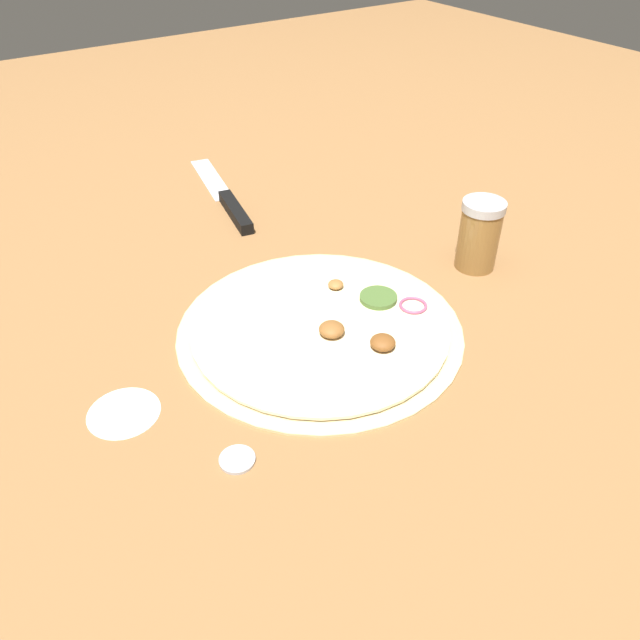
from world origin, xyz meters
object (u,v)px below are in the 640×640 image
at_px(loose_cap, 237,458).
at_px(spice_jar, 480,235).
at_px(pizza, 322,327).
at_px(knife, 229,203).

bearing_deg(loose_cap, spice_jar, 105.28).
height_order(pizza, loose_cap, pizza).
bearing_deg(spice_jar, knife, -150.50).
height_order(pizza, spice_jar, spice_jar).
bearing_deg(knife, pizza, -177.93).
xyz_separation_m(knife, spice_jar, (0.36, 0.20, 0.04)).
bearing_deg(pizza, knife, 170.55).
bearing_deg(spice_jar, loose_cap, -74.72).
bearing_deg(loose_cap, knife, 153.18).
bearing_deg(pizza, loose_cap, -56.25).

